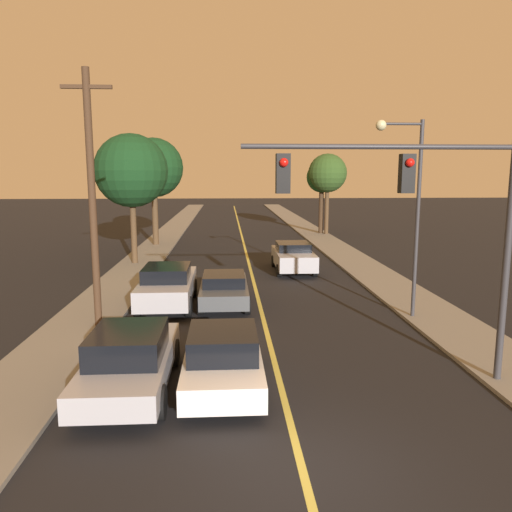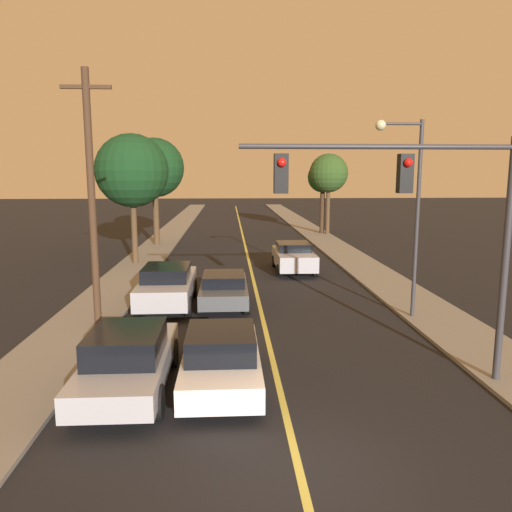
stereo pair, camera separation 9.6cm
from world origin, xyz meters
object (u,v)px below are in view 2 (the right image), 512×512
car_near_lane_front (221,358)px  car_near_lane_second (224,288)px  tree_left_far (154,168)px  tree_right_far (323,178)px  tree_right_near (329,174)px  car_outer_lane_front (128,359)px  car_outer_lane_second (167,285)px  traffic_signal_mast (420,206)px  car_far_oncoming (294,257)px  utility_pole_left (92,196)px  streetlamp_right (408,193)px  tree_left_near (132,171)px

car_near_lane_front → car_near_lane_second: size_ratio=1.00×
tree_left_far → tree_right_far: size_ratio=1.25×
car_near_lane_front → tree_right_near: bearing=74.1°
car_near_lane_second → tree_right_near: (8.69, 22.74, 4.52)m
car_outer_lane_front → car_outer_lane_second: car_outer_lane_second is taller
car_outer_lane_front → tree_left_far: tree_left_far is taller
traffic_signal_mast → tree_right_far: 31.39m
car_near_lane_front → tree_right_near: 32.01m
car_outer_lane_front → traffic_signal_mast: bearing=-0.5°
car_outer_lane_second → car_far_oncoming: size_ratio=1.10×
car_near_lane_second → utility_pole_left: size_ratio=0.52×
utility_pole_left → tree_left_far: bearing=92.2°
car_outer_lane_front → car_outer_lane_second: bearing=90.0°
car_near_lane_second → utility_pole_left: (-4.24, -2.80, 3.77)m
traffic_signal_mast → utility_pole_left: 10.30m
car_outer_lane_second → streetlamp_right: (8.67, -2.30, 3.69)m
car_far_oncoming → utility_pole_left: 13.02m
utility_pole_left → tree_right_far: 28.92m
car_outer_lane_front → utility_pole_left: 6.57m
car_far_oncoming → tree_right_near: (4.99, 15.90, 4.41)m
car_near_lane_front → tree_right_far: 32.34m
utility_pole_left → car_near_lane_front: bearing=-49.3°
utility_pole_left → tree_right_far: size_ratio=1.37×
car_outer_lane_front → tree_right_far: bearing=71.3°
traffic_signal_mast → tree_right_near: tree_right_near is taller
car_outer_lane_second → traffic_signal_mast: 11.12m
utility_pole_left → tree_left_near: bearing=94.4°
car_near_lane_second → tree_right_far: tree_right_far is taller
tree_left_far → streetlamp_right: bearing=-59.2°
car_outer_lane_second → tree_left_far: size_ratio=0.65×
utility_pole_left → tree_left_near: (-0.95, 12.17, 0.89)m
car_near_lane_second → streetlamp_right: bearing=-19.6°
streetlamp_right → tree_right_near: (2.25, 25.03, 0.67)m
traffic_signal_mast → tree_right_far: tree_right_far is taller
car_near_lane_front → traffic_signal_mast: 5.99m
car_near_lane_second → streetlamp_right: (6.44, -2.29, 3.85)m
car_near_lane_front → car_near_lane_second: car_near_lane_front is taller
utility_pole_left → tree_right_far: bearing=64.3°
car_outer_lane_second → tree_right_near: (10.92, 22.74, 4.36)m
car_far_oncoming → tree_right_near: tree_right_near is taller
streetlamp_right → car_near_lane_second: bearing=160.4°
tree_left_near → streetlamp_right: bearing=-45.1°
car_near_lane_front → car_outer_lane_front: 2.23m
car_near_lane_second → tree_left_far: (-5.02, 16.97, 4.90)m
car_outer_lane_second → car_outer_lane_front: bearing=-90.0°
tree_right_near → utility_pole_left: bearing=-116.9°
car_outer_lane_second → tree_left_far: tree_left_far is taller
traffic_signal_mast → tree_right_near: 30.93m
car_near_lane_front → tree_right_near: tree_right_near is taller
traffic_signal_mast → tree_right_far: size_ratio=1.07×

